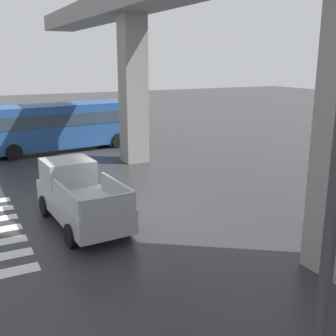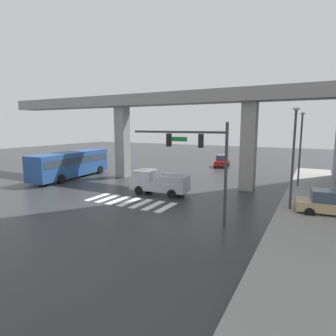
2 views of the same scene
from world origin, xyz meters
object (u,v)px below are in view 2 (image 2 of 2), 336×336
object	(u,v)px
city_bus	(71,163)
sedan_tan	(330,203)
pickup_truck	(157,183)
street_lamp_mid_block	(301,141)
street_lamp_near_corner	(294,147)
traffic_signal_mast	(199,152)
sedan_red	(222,161)

from	to	relation	value
city_bus	sedan_tan	bearing A→B (deg)	-4.21
pickup_truck	city_bus	size ratio (longest dim) A/B	0.47
street_lamp_mid_block	sedan_tan	bearing A→B (deg)	-73.68
sedan_tan	street_lamp_near_corner	distance (m)	4.45
pickup_truck	street_lamp_mid_block	size ratio (longest dim) A/B	0.72
sedan_tan	traffic_signal_mast	bearing A→B (deg)	-145.31
sedan_red	traffic_signal_mast	world-z (taller)	traffic_signal_mast
sedan_red	street_lamp_near_corner	bearing A→B (deg)	-60.27
sedan_tan	city_bus	bearing A→B (deg)	175.79
sedan_tan	street_lamp_near_corner	world-z (taller)	street_lamp_near_corner
city_bus	sedan_red	bearing A→B (deg)	53.53
traffic_signal_mast	street_lamp_near_corner	world-z (taller)	street_lamp_near_corner
city_bus	street_lamp_mid_block	xyz separation A→B (m)	(23.57, 6.51, 2.83)
traffic_signal_mast	street_lamp_near_corner	size ratio (longest dim) A/B	0.90
pickup_truck	street_lamp_near_corner	distance (m)	11.48
street_lamp_near_corner	traffic_signal_mast	bearing A→B (deg)	-134.20
traffic_signal_mast	pickup_truck	bearing A→B (deg)	140.03
sedan_red	sedan_tan	xyz separation A→B (m)	(13.37, -19.05, 0.00)
city_bus	sedan_red	size ratio (longest dim) A/B	2.41
pickup_truck	sedan_red	distance (m)	19.18
traffic_signal_mast	city_bus	bearing A→B (deg)	159.28
sedan_tan	traffic_signal_mast	world-z (taller)	traffic_signal_mast
sedan_tan	traffic_signal_mast	size ratio (longest dim) A/B	0.69
pickup_truck	traffic_signal_mast	size ratio (longest dim) A/B	0.80
sedan_red	pickup_truck	bearing A→B (deg)	-90.01
traffic_signal_mast	street_lamp_mid_block	world-z (taller)	street_lamp_mid_block
city_bus	street_lamp_near_corner	distance (m)	23.82
pickup_truck	sedan_red	xyz separation A→B (m)	(0.00, 19.18, -0.14)
sedan_red	traffic_signal_mast	size ratio (longest dim) A/B	0.70
sedan_tan	traffic_signal_mast	distance (m)	9.68
street_lamp_near_corner	street_lamp_mid_block	world-z (taller)	same
city_bus	street_lamp_near_corner	xyz separation A→B (m)	(23.57, -1.96, 2.83)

